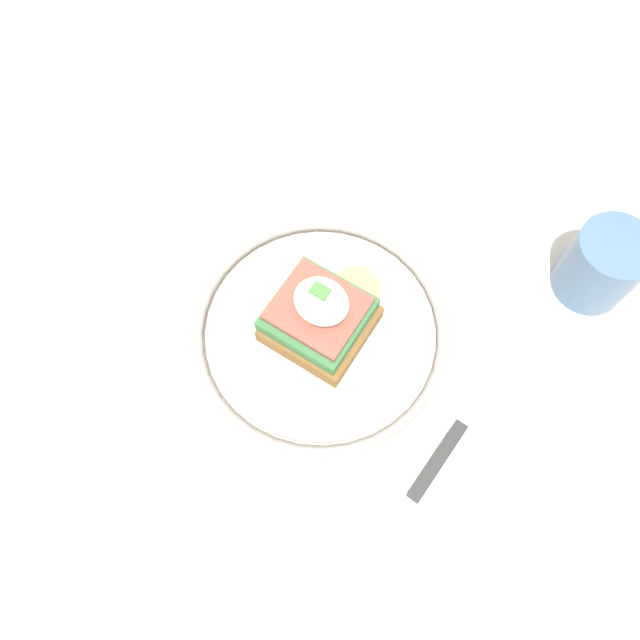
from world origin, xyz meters
TOP-DOWN VIEW (x-y plane):
  - ground_plane at (0.00, 0.00)m, footprint 6.00×6.00m
  - dining_table at (0.00, 0.00)m, footprint 0.90×0.86m
  - plate at (-0.03, 0.06)m, footprint 0.25×0.25m
  - sandwich at (-0.03, 0.06)m, footprint 0.09×0.12m
  - fork at (-0.19, 0.07)m, footprint 0.03×0.14m
  - knife at (0.13, 0.05)m, footprint 0.03×0.19m
  - cup at (0.17, 0.25)m, footprint 0.07×0.07m

SIDE VIEW (x-z plane):
  - ground_plane at x=0.00m, z-range 0.00..0.00m
  - dining_table at x=0.00m, z-range 0.25..0.97m
  - fork at x=-0.19m, z-range 0.72..0.73m
  - knife at x=0.13m, z-range 0.72..0.73m
  - plate at x=-0.03m, z-range 0.72..0.74m
  - cup at x=0.17m, z-range 0.72..0.80m
  - sandwich at x=-0.03m, z-range 0.73..0.81m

